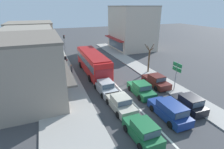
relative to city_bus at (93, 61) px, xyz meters
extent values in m
plane|color=#3F3F42|center=(1.66, -7.53, -1.88)|extent=(140.00, 140.00, 0.00)
cube|color=silver|center=(1.66, -3.53, -1.88)|extent=(0.20, 28.00, 0.01)
cube|color=#A39E96|center=(-5.14, -1.53, -1.81)|extent=(5.20, 44.00, 0.14)
cube|color=#A39E96|center=(7.86, -1.53, -1.82)|extent=(2.80, 44.00, 0.12)
cube|color=gray|center=(-8.54, -5.21, 1.44)|extent=(7.10, 9.50, 6.64)
cube|color=#4C4742|center=(-4.54, -5.21, 0.82)|extent=(1.10, 8.74, 0.20)
cube|color=#425160|center=(-4.96, -5.21, -0.48)|extent=(0.06, 7.60, 1.80)
cube|color=#6E6358|center=(-8.54, -5.21, 4.88)|extent=(7.26, 9.50, 0.24)
cube|color=beige|center=(-8.54, 3.99, 1.38)|extent=(6.59, 8.45, 6.53)
cube|color=#4C4742|center=(-4.79, 3.99, 0.82)|extent=(1.10, 7.78, 0.20)
cube|color=#425160|center=(-5.21, 3.99, -0.48)|extent=(0.06, 6.76, 1.80)
cube|color=gray|center=(-8.54, 3.99, 4.77)|extent=(6.75, 8.45, 0.24)
cube|color=#B2A38E|center=(-8.54, 12.61, 1.44)|extent=(7.73, 7.99, 6.64)
cube|color=#2D703D|center=(-4.22, 12.61, 0.82)|extent=(1.10, 7.35, 0.20)
cube|color=#425160|center=(-4.64, 12.61, -0.48)|extent=(0.06, 6.39, 1.80)
cube|color=gray|center=(-8.54, 12.61, 4.88)|extent=(7.89, 7.99, 0.24)
cube|color=beige|center=(13.16, 13.02, 2.87)|extent=(8.20, 10.19, 9.50)
cube|color=maroon|center=(8.61, 13.02, 0.82)|extent=(1.10, 9.37, 0.20)
cube|color=#425160|center=(9.03, 13.02, -0.48)|extent=(0.06, 8.15, 1.80)
cube|color=gray|center=(13.16, 13.02, 7.74)|extent=(8.36, 10.19, 0.24)
cube|color=red|center=(0.00, 0.01, -0.12)|extent=(2.55, 10.81, 2.70)
cube|color=#425160|center=(0.00, 0.01, 0.28)|extent=(2.59, 10.38, 0.90)
cube|color=maroon|center=(-0.03, -5.42, -0.32)|extent=(2.25, 0.07, 1.76)
cube|color=maroon|center=(0.00, 0.01, 1.29)|extent=(2.42, 9.95, 0.12)
cylinder|color=black|center=(-1.23, 3.36, -1.40)|extent=(0.26, 0.96, 0.96)
cylinder|color=black|center=(1.27, 3.35, -1.40)|extent=(0.26, 0.96, 0.96)
cylinder|color=black|center=(-1.26, -2.95, -1.40)|extent=(0.26, 0.96, 0.96)
cylinder|color=black|center=(1.24, -2.96, -1.40)|extent=(0.26, 0.96, 0.96)
cube|color=#9EA3A8|center=(-0.31, -6.70, -1.37)|extent=(1.83, 4.24, 0.72)
cube|color=#9EA3A8|center=(-0.31, -6.80, -0.71)|extent=(1.61, 1.84, 0.60)
cube|color=#425160|center=(-0.33, -5.88, -0.71)|extent=(1.44, 0.10, 0.51)
cube|color=#425160|center=(-0.28, -7.72, -0.71)|extent=(1.41, 0.10, 0.48)
cylinder|color=black|center=(-1.21, -5.47, -1.57)|extent=(0.20, 0.62, 0.62)
cylinder|color=black|center=(0.51, -5.42, -1.57)|extent=(0.20, 0.62, 0.62)
cylinder|color=black|center=(-1.14, -7.99, -1.57)|extent=(0.20, 0.62, 0.62)
cylinder|color=black|center=(0.58, -7.94, -1.57)|extent=(0.20, 0.62, 0.62)
cube|color=#1E6638|center=(-0.22, -15.08, -1.36)|extent=(1.76, 3.75, 0.76)
cube|color=#1E6638|center=(-0.21, -15.38, -0.66)|extent=(1.58, 1.95, 0.64)
cube|color=#425160|center=(-0.24, -14.41, -0.66)|extent=(1.40, 0.11, 0.54)
cube|color=#425160|center=(-0.17, -16.35, -0.66)|extent=(1.37, 0.11, 0.51)
cylinder|color=black|center=(-1.07, -14.00, -1.57)|extent=(0.20, 0.63, 0.62)
cylinder|color=black|center=(0.57, -13.94, -1.57)|extent=(0.20, 0.63, 0.62)
cylinder|color=black|center=(-1.00, -16.22, -1.57)|extent=(0.20, 0.63, 0.62)
cylinder|color=black|center=(0.64, -16.16, -1.57)|extent=(0.20, 0.63, 0.62)
cube|color=#1E6638|center=(3.38, -8.68, -1.37)|extent=(1.83, 4.24, 0.72)
cube|color=#1E6638|center=(3.38, -8.78, -0.71)|extent=(1.60, 1.84, 0.60)
cube|color=#425160|center=(3.40, -7.86, -0.71)|extent=(1.44, 0.10, 0.51)
cube|color=#425160|center=(3.35, -9.70, -0.71)|extent=(1.41, 0.10, 0.48)
cylinder|color=black|center=(2.55, -7.40, -1.57)|extent=(0.20, 0.62, 0.62)
cylinder|color=black|center=(4.27, -7.44, -1.57)|extent=(0.20, 0.62, 0.62)
cylinder|color=black|center=(2.49, -9.91, -1.57)|extent=(0.20, 0.62, 0.62)
cylinder|color=black|center=(4.21, -9.96, -1.57)|extent=(0.20, 0.62, 0.62)
cube|color=navy|center=(3.48, -13.54, -1.36)|extent=(1.77, 4.51, 0.76)
cube|color=navy|center=(3.48, -13.89, -0.64)|extent=(1.65, 2.61, 0.68)
cube|color=#425160|center=(3.48, -12.57, -0.64)|extent=(1.51, 0.06, 0.58)
cube|color=#425160|center=(3.48, -15.21, -0.64)|extent=(1.48, 0.06, 0.54)
cylinder|color=black|center=(2.59, -12.19, -1.57)|extent=(0.18, 0.62, 0.62)
cylinder|color=black|center=(4.35, -12.19, -1.57)|extent=(0.18, 0.62, 0.62)
cylinder|color=black|center=(2.60, -14.89, -1.57)|extent=(0.18, 0.62, 0.62)
cylinder|color=black|center=(4.36, -14.89, -1.57)|extent=(0.18, 0.62, 0.62)
cube|color=#B7B29E|center=(-0.13, -10.68, -1.37)|extent=(1.86, 4.25, 0.72)
cube|color=#B7B29E|center=(-0.12, -10.78, -0.71)|extent=(1.62, 1.85, 0.60)
cube|color=#425160|center=(-0.15, -9.86, -0.71)|extent=(1.44, 0.11, 0.51)
cube|color=#425160|center=(-0.09, -11.70, -0.71)|extent=(1.41, 0.11, 0.48)
cylinder|color=black|center=(-1.03, -9.45, -1.57)|extent=(0.20, 0.63, 0.62)
cylinder|color=black|center=(0.69, -9.40, -1.57)|extent=(0.20, 0.63, 0.62)
cylinder|color=black|center=(-0.94, -11.97, -1.57)|extent=(0.20, 0.63, 0.62)
cylinder|color=black|center=(0.78, -11.91, -1.57)|extent=(0.20, 0.63, 0.62)
cube|color=black|center=(6.08, -13.15, -1.36)|extent=(1.69, 3.72, 0.76)
cube|color=black|center=(6.08, -13.45, -0.66)|extent=(1.54, 1.92, 0.64)
cube|color=#425160|center=(6.09, -12.48, -0.66)|extent=(1.40, 0.08, 0.54)
cube|color=#425160|center=(6.06, -14.42, -0.66)|extent=(1.37, 0.08, 0.51)
cylinder|color=black|center=(5.28, -12.03, -1.57)|extent=(0.19, 0.62, 0.62)
cylinder|color=black|center=(6.92, -12.05, -1.57)|extent=(0.19, 0.62, 0.62)
cylinder|color=black|center=(5.25, -14.25, -1.57)|extent=(0.19, 0.62, 0.62)
cylinder|color=black|center=(6.89, -14.27, -1.57)|extent=(0.19, 0.62, 0.62)
cube|color=#561E19|center=(6.37, -7.28, -1.37)|extent=(1.81, 4.24, 0.72)
cube|color=#561E19|center=(6.37, -7.38, -0.71)|extent=(1.60, 1.83, 0.60)
cube|color=#425160|center=(6.35, -6.46, -0.71)|extent=(1.44, 0.09, 0.51)
cube|color=#425160|center=(6.39, -8.30, -0.71)|extent=(1.40, 0.09, 0.48)
cylinder|color=black|center=(5.48, -6.04, -1.57)|extent=(0.19, 0.62, 0.62)
cylinder|color=black|center=(7.20, -6.00, -1.57)|extent=(0.19, 0.62, 0.62)
cylinder|color=black|center=(5.54, -8.56, -1.57)|extent=(0.19, 0.62, 0.62)
cylinder|color=black|center=(7.26, -8.52, -1.57)|extent=(0.19, 0.62, 0.62)
cylinder|color=gray|center=(-2.60, 12.28, 0.22)|extent=(0.12, 0.12, 4.20)
cube|color=black|center=(-2.60, 12.28, 1.97)|extent=(0.24, 0.24, 0.68)
sphere|color=red|center=(-2.46, 12.28, 2.20)|extent=(0.13, 0.13, 0.13)
sphere|color=black|center=(-2.46, 12.28, 1.98)|extent=(0.13, 0.13, 0.13)
sphere|color=black|center=(-2.46, 12.28, 1.76)|extent=(0.13, 0.13, 0.13)
cylinder|color=gray|center=(7.64, -9.29, -0.08)|extent=(0.10, 0.10, 3.60)
cube|color=#19753D|center=(7.64, -9.31, 1.42)|extent=(0.08, 1.40, 0.44)
cube|color=white|center=(7.68, -9.31, 1.42)|extent=(0.01, 1.10, 0.10)
cube|color=#19753D|center=(7.64, -9.31, 0.87)|extent=(0.08, 1.40, 0.44)
cube|color=white|center=(7.68, -9.31, 0.87)|extent=(0.01, 1.10, 0.10)
cylinder|color=brown|center=(8.09, -2.71, -0.20)|extent=(0.24, 0.24, 3.36)
cylinder|color=brown|center=(8.09, -2.38, 1.80)|extent=(0.10, 0.73, 0.72)
cylinder|color=brown|center=(8.42, -2.71, 2.01)|extent=(0.75, 0.10, 1.11)
cylinder|color=brown|center=(8.09, -3.13, 1.80)|extent=(0.10, 0.91, 0.72)
cylinder|color=brown|center=(7.63, -2.71, 2.04)|extent=(0.98, 0.10, 1.19)
cylinder|color=#232838|center=(-3.44, 5.28, -1.32)|extent=(0.14, 0.14, 0.84)
cylinder|color=#232838|center=(-3.34, 5.12, -1.32)|extent=(0.14, 0.14, 0.84)
cube|color=black|center=(-3.39, 5.20, -0.62)|extent=(0.38, 0.42, 0.56)
sphere|color=#9E7051|center=(-3.39, 5.20, -0.22)|extent=(0.22, 0.22, 0.22)
cylinder|color=black|center=(-3.52, 5.40, -0.62)|extent=(0.09, 0.09, 0.54)
cylinder|color=black|center=(-3.26, 5.00, -0.62)|extent=(0.09, 0.09, 0.54)
cube|color=maroon|center=(-3.20, 4.95, -0.80)|extent=(0.26, 0.21, 0.22)
cylinder|color=#232838|center=(-3.26, -0.12, -1.32)|extent=(0.14, 0.14, 0.84)
cylinder|color=#232838|center=(-3.18, 0.04, -1.32)|extent=(0.14, 0.14, 0.84)
cube|color=slate|center=(-3.22, -0.04, -0.62)|extent=(0.35, 0.42, 0.56)
sphere|color=#9E7051|center=(-3.22, -0.04, -0.22)|extent=(0.22, 0.22, 0.22)
cylinder|color=slate|center=(-3.32, -0.26, -0.62)|extent=(0.09, 0.09, 0.54)
cylinder|color=slate|center=(-3.12, 0.18, -0.62)|extent=(0.09, 0.09, 0.54)
camera|label=1|loc=(-6.33, -24.45, 7.73)|focal=28.00mm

